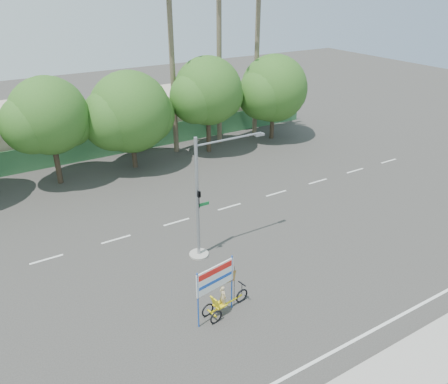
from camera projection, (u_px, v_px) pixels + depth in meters
ground at (277, 278)px, 22.79m from camera, size 120.00×120.00×0.00m
sidewalk_near at (395, 379)px, 17.00m from camera, size 50.00×2.40×0.12m
fence at (131, 141)px, 38.85m from camera, size 38.00×0.08×2.00m
building_right at (188, 108)px, 45.65m from camera, size 14.00×8.00×3.60m
tree_left at (48, 119)px, 31.11m from camera, size 6.66×5.60×8.07m
tree_center at (130, 114)px, 34.14m from camera, size 7.62×6.40×7.85m
tree_right at (208, 93)px, 37.04m from camera, size 6.90×5.80×8.36m
tree_far_right at (273, 90)px, 40.54m from camera, size 7.38×6.20×7.94m
palm_tall at (219, 25)px, 36.82m from camera, size 3.73×3.79×17.45m
palm_mid at (257, 35)px, 39.14m from camera, size 3.73×3.79×15.45m
palm_short at (171, 49)px, 35.45m from camera, size 3.73×3.79×14.45m
traffic_signal at (203, 208)px, 23.54m from camera, size 4.72×1.10×7.00m
trike_billboard at (220, 293)px, 19.85m from camera, size 3.02×0.95×2.99m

